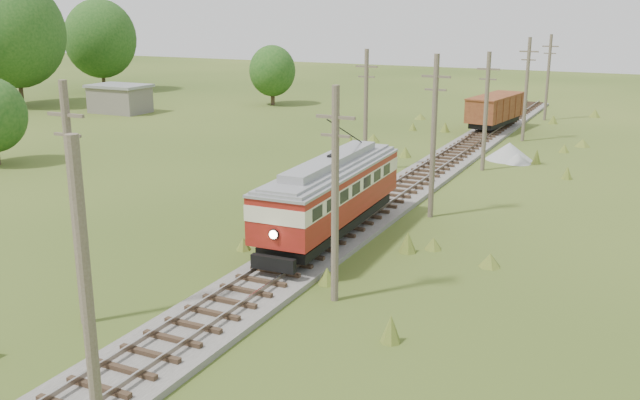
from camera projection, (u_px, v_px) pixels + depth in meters
The scene contains 16 objects.
railbed_main at pixel (395, 195), 43.87m from camera, with size 3.60×96.00×0.57m.
streetcar at pixel (331, 190), 35.14m from camera, with size 3.35×12.56×5.70m.
gondola at pixel (495, 109), 66.78m from camera, with size 3.90×8.82×2.83m.
gravel_pile at pixel (510, 152), 54.48m from camera, with size 3.67×3.89×1.33m.
utility_pole_r_1 at pixel (89, 324), 16.30m from camera, with size 0.30×0.30×8.80m.
utility_pole_r_2 at pixel (335, 194), 27.48m from camera, with size 1.60×0.30×8.60m.
utility_pole_r_3 at pixel (434, 135), 38.75m from camera, with size 1.60×0.30×9.00m.
utility_pole_r_4 at pixel (486, 110), 50.18m from camera, with size 1.60×0.30×8.40m.
utility_pole_r_5 at pixel (526, 89), 61.22m from camera, with size 1.60×0.30×8.90m.
utility_pole_r_6 at pixel (548, 77), 72.61m from camera, with size 1.60×0.30×8.70m.
utility_pole_l_a at pixel (74, 203), 25.40m from camera, with size 1.60×0.30×9.00m.
utility_pole_l_b at pixel (366, 110), 49.86m from camera, with size 1.60×0.30×8.60m.
tree_left_4 at pixel (15, 34), 81.88m from camera, with size 11.34×11.34×14.61m.
tree_left_5 at pixel (100, 39), 96.93m from camera, with size 9.66×9.66×12.44m.
tree_mid_a at pixel (272, 71), 84.18m from camera, with size 5.46×5.46×7.03m.
shed at pixel (120, 98), 78.62m from camera, with size 6.40×4.40×3.10m.
Camera 1 is at (14.42, -6.15, 11.43)m, focal length 40.00 mm.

